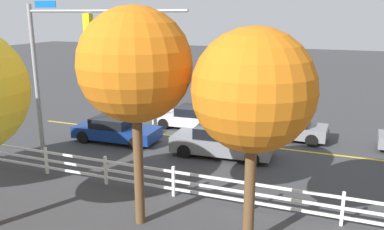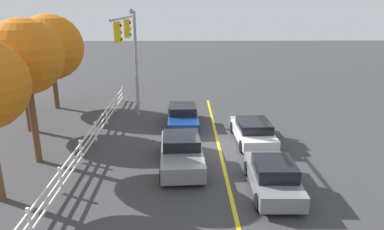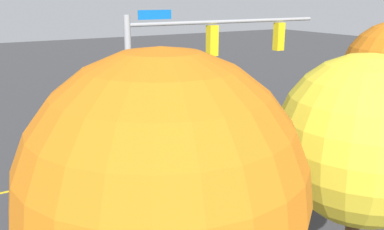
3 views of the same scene
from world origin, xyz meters
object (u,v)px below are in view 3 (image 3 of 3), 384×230
car_1 (169,131)px  tree_3 (164,192)px  car_0 (332,103)px  tree_0 (363,140)px  car_2 (253,116)px  car_3 (261,141)px  car_4 (152,166)px

car_1 → tree_3: bearing=60.0°
car_0 → tree_0: size_ratio=0.71×
car_1 → tree_3: size_ratio=0.66×
car_2 → tree_0: (7.50, 12.83, 3.70)m
car_1 → tree_3: 15.36m
car_2 → tree_0: 15.31m
car_2 → tree_0: size_ratio=0.66×
car_0 → car_2: car_2 is taller
car_0 → car_2: 6.65m
car_3 → car_4: size_ratio=1.06×
car_1 → car_4: 4.80m
car_1 → car_4: (2.84, 3.86, -0.00)m
car_1 → car_2: car_2 is taller
car_4 → tree_3: 10.85m
car_2 → tree_0: bearing=60.9°
tree_0 → car_4: bearing=-85.1°
car_0 → car_4: bearing=15.8°
car_0 → tree_3: bearing=36.2°
car_4 → tree_0: (-0.79, 9.17, 3.74)m
car_2 → tree_3: (12.45, 12.93, 3.76)m
car_0 → tree_3: tree_3 is taller
car_1 → car_4: size_ratio=0.99×
car_3 → tree_0: tree_0 is taller
car_4 → tree_3: (4.16, 9.27, 3.80)m
car_2 → car_4: 9.06m
car_0 → car_2: (6.65, -0.04, 0.03)m
car_0 → car_4: (14.94, 3.62, -0.00)m
car_3 → car_4: car_3 is taller
car_4 → car_1: bearing=52.2°
car_2 → car_1: bearing=-0.9°
tree_0 → tree_3: size_ratio=0.94×
car_2 → tree_3: bearing=47.3°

